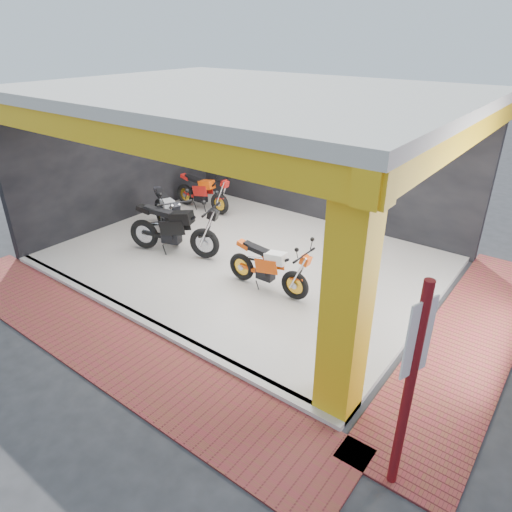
# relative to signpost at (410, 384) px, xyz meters

# --- Properties ---
(ground) EXTENTS (80.00, 80.00, 0.00)m
(ground) POSITION_rel_signpost_xyz_m (-4.79, 1.38, -1.46)
(ground) COLOR #2D2D30
(ground) RESTS_ON ground
(showroom_floor) EXTENTS (8.00, 6.00, 0.10)m
(showroom_floor) POSITION_rel_signpost_xyz_m (-4.79, 3.38, -1.41)
(showroom_floor) COLOR silver
(showroom_floor) RESTS_ON ground
(showroom_ceiling) EXTENTS (8.40, 6.40, 0.20)m
(showroom_ceiling) POSITION_rel_signpost_xyz_m (-4.79, 3.38, 2.14)
(showroom_ceiling) COLOR beige
(showroom_ceiling) RESTS_ON corner_column
(back_wall) EXTENTS (8.20, 0.20, 3.50)m
(back_wall) POSITION_rel_signpost_xyz_m (-4.79, 6.48, 0.29)
(back_wall) COLOR black
(back_wall) RESTS_ON ground
(left_wall) EXTENTS (0.20, 6.20, 3.50)m
(left_wall) POSITION_rel_signpost_xyz_m (-8.89, 3.38, 0.29)
(left_wall) COLOR black
(left_wall) RESTS_ON ground
(corner_column) EXTENTS (0.50, 0.50, 3.50)m
(corner_column) POSITION_rel_signpost_xyz_m (-1.04, 0.63, 0.29)
(corner_column) COLOR gold
(corner_column) RESTS_ON ground
(header_beam_front) EXTENTS (8.40, 0.30, 0.40)m
(header_beam_front) POSITION_rel_signpost_xyz_m (-4.79, 0.38, 1.84)
(header_beam_front) COLOR gold
(header_beam_front) RESTS_ON corner_column
(header_beam_right) EXTENTS (0.30, 6.40, 0.40)m
(header_beam_right) POSITION_rel_signpost_xyz_m (-0.79, 3.38, 1.84)
(header_beam_right) COLOR gold
(header_beam_right) RESTS_ON corner_column
(floor_kerb) EXTENTS (8.00, 0.20, 0.10)m
(floor_kerb) POSITION_rel_signpost_xyz_m (-4.79, 0.36, -1.41)
(floor_kerb) COLOR silver
(floor_kerb) RESTS_ON ground
(paver_front) EXTENTS (9.00, 1.40, 0.03)m
(paver_front) POSITION_rel_signpost_xyz_m (-4.79, -0.42, -1.44)
(paver_front) COLOR maroon
(paver_front) RESTS_ON ground
(paver_right) EXTENTS (1.40, 7.00, 0.03)m
(paver_right) POSITION_rel_signpost_xyz_m (0.01, 3.38, -1.44)
(paver_right) COLOR maroon
(paver_right) RESTS_ON ground
(signpost) EXTENTS (0.14, 0.36, 2.67)m
(signpost) POSITION_rel_signpost_xyz_m (0.00, 0.00, 0.00)
(signpost) COLOR maroon
(signpost) RESTS_ON ground
(moto_hero) EXTENTS (1.95, 0.75, 1.18)m
(moto_hero) POSITION_rel_signpost_xyz_m (-2.96, 2.51, -0.77)
(moto_hero) COLOR #E34809
(moto_hero) RESTS_ON showroom_floor
(moto_row_a) EXTENTS (2.30, 1.73, 1.33)m
(moto_row_a) POSITION_rel_signpost_xyz_m (-6.53, 2.88, -0.69)
(moto_row_a) COLOR black
(moto_row_a) RESTS_ON showroom_floor
(moto_row_b) EXTENTS (2.49, 1.55, 1.43)m
(moto_row_b) POSITION_rel_signpost_xyz_m (-5.47, 2.76, -0.64)
(moto_row_b) COLOR black
(moto_row_b) RESTS_ON showroom_floor
(moto_row_c) EXTENTS (2.01, 0.76, 1.23)m
(moto_row_c) POSITION_rel_signpost_xyz_m (-6.98, 4.98, -0.75)
(moto_row_c) COLOR red
(moto_row_c) RESTS_ON showroom_floor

